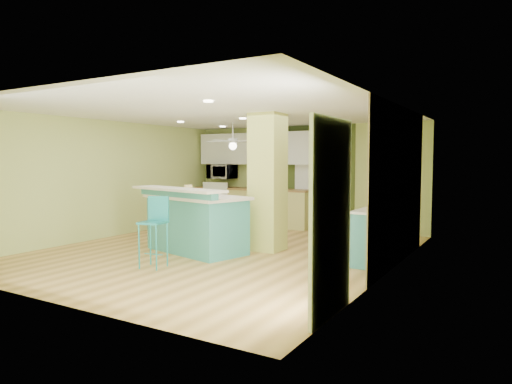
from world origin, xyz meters
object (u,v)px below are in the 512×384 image
Objects in this scene: side_counter at (380,235)px; canister at (188,189)px; bar_stool at (155,220)px; fruit_bowl at (257,187)px; peninsula at (196,222)px.

canister is (-3.48, -0.57, 0.66)m from side_counter.
fruit_bowl is (-0.93, 4.69, 0.24)m from bar_stool.
canister is (-0.57, 1.52, 0.37)m from bar_stool.
bar_stool is at bearing -67.22° from peninsula.
peninsula reaches higher than fruit_bowl.
canister reaches higher than bar_stool.
bar_stool is 3.71× the size of fruit_bowl.
fruit_bowl is at bearing 91.27° from bar_stool.
side_counter is 4.62× the size of fruit_bowl.
bar_stool is at bearing -69.29° from canister.
peninsula is at bearing -35.63° from canister.
side_counter is (2.90, 2.08, -0.29)m from bar_stool.
side_counter is 3.59m from canister.
fruit_bowl is at bearing 96.35° from canister.
side_counter is at bearing 25.75° from bar_stool.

